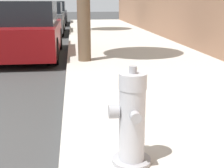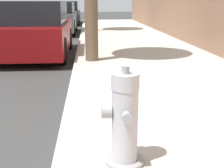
{
  "view_description": "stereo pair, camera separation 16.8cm",
  "coord_description": "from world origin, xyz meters",
  "px_view_note": "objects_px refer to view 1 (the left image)",
  "views": [
    {
      "loc": [
        1.98,
        -2.22,
        1.43
      ],
      "look_at": [
        2.41,
        1.25,
        0.49
      ],
      "focal_mm": 50.0,
      "sensor_mm": 36.0,
      "label": 1
    },
    {
      "loc": [
        2.15,
        -2.23,
        1.43
      ],
      "look_at": [
        2.41,
        1.25,
        0.49
      ],
      "focal_mm": 50.0,
      "sensor_mm": 36.0,
      "label": 2
    }
  ],
  "objects_px": {
    "parked_car_near": "(24,31)",
    "parked_car_mid": "(43,18)",
    "fire_hydrant": "(132,121)",
    "parked_car_far": "(53,13)"
  },
  "relations": [
    {
      "from": "parked_car_near",
      "to": "parked_car_mid",
      "type": "height_order",
      "value": "parked_car_near"
    },
    {
      "from": "fire_hydrant",
      "to": "parked_car_mid",
      "type": "bearing_deg",
      "value": 98.27
    },
    {
      "from": "parked_car_mid",
      "to": "fire_hydrant",
      "type": "bearing_deg",
      "value": -81.73
    },
    {
      "from": "parked_car_near",
      "to": "parked_car_far",
      "type": "relative_size",
      "value": 0.88
    },
    {
      "from": "parked_car_far",
      "to": "fire_hydrant",
      "type": "bearing_deg",
      "value": -84.71
    },
    {
      "from": "parked_car_far",
      "to": "parked_car_near",
      "type": "bearing_deg",
      "value": -90.23
    },
    {
      "from": "fire_hydrant",
      "to": "parked_car_far",
      "type": "xyz_separation_m",
      "value": [
        -1.65,
        17.77,
        0.16
      ]
    },
    {
      "from": "parked_car_mid",
      "to": "parked_car_far",
      "type": "xyz_separation_m",
      "value": [
        0.09,
        5.8,
        -0.01
      ]
    },
    {
      "from": "parked_car_near",
      "to": "fire_hydrant",
      "type": "bearing_deg",
      "value": -74.36
    },
    {
      "from": "fire_hydrant",
      "to": "parked_car_mid",
      "type": "relative_size",
      "value": 0.2
    }
  ]
}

